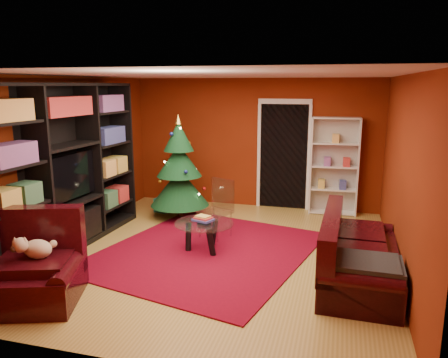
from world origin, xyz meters
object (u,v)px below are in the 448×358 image
(christmas_tree, at_px, (179,168))
(sofa, at_px, (360,248))
(gift_box_red, at_px, (181,203))
(media_unit, at_px, (65,168))
(coffee_table, at_px, (204,236))
(dog, at_px, (38,249))
(acrylic_chair, at_px, (215,212))
(rug, at_px, (207,251))
(gift_box_teal, at_px, (163,205))
(white_bookshelf, at_px, (334,167))
(armchair, at_px, (33,268))

(christmas_tree, relative_size, sofa, 0.96)
(gift_box_red, bearing_deg, media_unit, -110.03)
(sofa, bearing_deg, coffee_table, 79.95)
(media_unit, relative_size, dog, 8.13)
(gift_box_red, relative_size, acrylic_chair, 0.24)
(christmas_tree, distance_m, coffee_table, 1.96)
(coffee_table, bearing_deg, rug, -21.56)
(media_unit, distance_m, gift_box_red, 2.86)
(gift_box_red, distance_m, dog, 4.10)
(gift_box_teal, xyz_separation_m, gift_box_red, (0.26, 0.31, -0.03))
(sofa, bearing_deg, acrylic_chair, 66.10)
(gift_box_teal, xyz_separation_m, white_bookshelf, (3.23, 0.75, 0.80))
(sofa, bearing_deg, armchair, 114.83)
(armchair, relative_size, dog, 2.68)
(rug, bearing_deg, sofa, -11.40)
(sofa, bearing_deg, media_unit, 90.18)
(sofa, relative_size, coffee_table, 2.31)
(rug, xyz_separation_m, coffee_table, (-0.04, 0.02, 0.22))
(rug, bearing_deg, armchair, -125.76)
(dog, bearing_deg, christmas_tree, 64.48)
(gift_box_red, height_order, white_bookshelf, white_bookshelf)
(dog, bearing_deg, acrylic_chair, 42.82)
(white_bookshelf, bearing_deg, rug, -127.04)
(white_bookshelf, distance_m, armchair, 5.60)
(gift_box_red, xyz_separation_m, acrylic_chair, (1.17, -1.50, 0.33))
(media_unit, xyz_separation_m, christmas_tree, (1.09, 1.89, -0.30))
(white_bookshelf, height_order, acrylic_chair, white_bookshelf)
(white_bookshelf, bearing_deg, christmas_tree, -162.53)
(gift_box_teal, height_order, gift_box_red, gift_box_teal)
(armchair, xyz_separation_m, acrylic_chair, (1.40, 2.62, 0.02))
(white_bookshelf, bearing_deg, sofa, -84.50)
(rug, height_order, armchair, armchair)
(gift_box_teal, bearing_deg, acrylic_chair, -39.89)
(christmas_tree, distance_m, acrylic_chair, 1.44)
(armchair, bearing_deg, sofa, 4.21)
(armchair, bearing_deg, acrylic_chair, 42.88)
(christmas_tree, bearing_deg, gift_box_teal, 150.07)
(rug, xyz_separation_m, gift_box_teal, (-1.47, 1.81, 0.13))
(media_unit, bearing_deg, white_bookshelf, 39.12)
(media_unit, distance_m, gift_box_teal, 2.50)
(rug, bearing_deg, coffee_table, 158.44)
(white_bookshelf, xyz_separation_m, coffee_table, (-1.80, -2.55, -0.70))
(media_unit, xyz_separation_m, gift_box_red, (0.90, 2.46, -1.14))
(rug, relative_size, acrylic_chair, 3.79)
(media_unit, bearing_deg, acrylic_chair, 27.17)
(dog, height_order, sofa, sofa)
(christmas_tree, height_order, sofa, christmas_tree)
(rug, bearing_deg, christmas_tree, 123.25)
(rug, distance_m, gift_box_teal, 2.34)
(christmas_tree, xyz_separation_m, acrylic_chair, (0.97, -0.93, -0.51))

